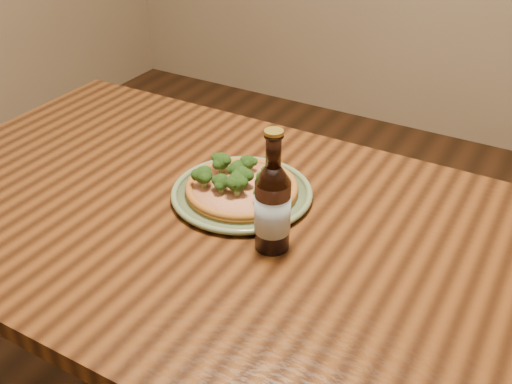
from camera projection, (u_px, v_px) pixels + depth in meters
The scene contains 4 objects.
table at pixel (235, 255), 1.31m from camera, with size 1.60×0.90×0.75m.
plate at pixel (242, 193), 1.33m from camera, with size 0.32×0.32×0.02m.
pizza at pixel (242, 186), 1.32m from camera, with size 0.25×0.25×0.07m.
beer_bottle at pixel (273, 206), 1.13m from camera, with size 0.07×0.07×0.25m.
Camera 1 is at (0.55, -0.77, 1.48)m, focal length 42.00 mm.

